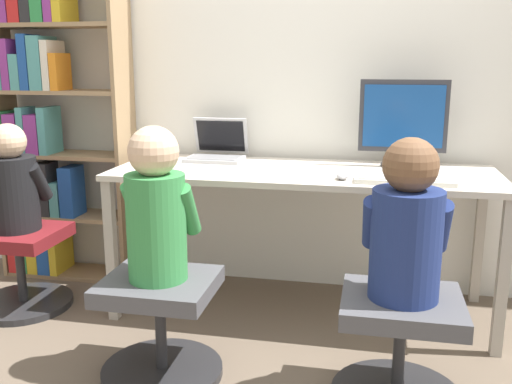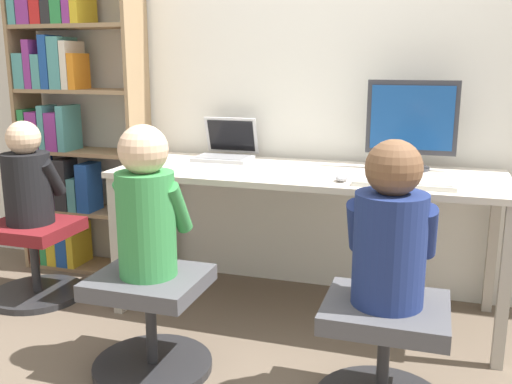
# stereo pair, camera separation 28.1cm
# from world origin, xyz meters

# --- Properties ---
(ground_plane) EXTENTS (14.00, 14.00, 0.00)m
(ground_plane) POSITION_xyz_m (0.00, 0.00, 0.00)
(ground_plane) COLOR brown
(wall_back) EXTENTS (10.00, 0.05, 2.60)m
(wall_back) POSITION_xyz_m (0.00, 0.77, 1.30)
(wall_back) COLOR silver
(wall_back) RESTS_ON ground_plane
(desk) EXTENTS (1.98, 0.70, 0.78)m
(desk) POSITION_xyz_m (0.00, 0.35, 0.70)
(desk) COLOR beige
(desk) RESTS_ON ground_plane
(desktop_monitor) EXTENTS (0.46, 0.21, 0.46)m
(desktop_monitor) POSITION_xyz_m (0.50, 0.56, 1.01)
(desktop_monitor) COLOR #333338
(desktop_monitor) RESTS_ON desk
(laptop) EXTENTS (0.32, 0.29, 0.23)m
(laptop) POSITION_xyz_m (-0.53, 0.57, 0.83)
(laptop) COLOR #B7B7BC
(laptop) RESTS_ON desk
(keyboard) EXTENTS (0.45, 0.16, 0.03)m
(keyboard) POSITION_xyz_m (0.50, 0.13, 0.79)
(keyboard) COLOR silver
(keyboard) RESTS_ON desk
(computer_mouse_by_keyboard) EXTENTS (0.06, 0.10, 0.03)m
(computer_mouse_by_keyboard) POSITION_xyz_m (0.21, 0.16, 0.79)
(computer_mouse_by_keyboard) COLOR #99999E
(computer_mouse_by_keyboard) RESTS_ON desk
(office_chair_left) EXTENTS (0.52, 0.52, 0.45)m
(office_chair_left) POSITION_xyz_m (0.49, -0.43, 0.24)
(office_chair_left) COLOR #262628
(office_chair_left) RESTS_ON ground_plane
(office_chair_right) EXTENTS (0.52, 0.52, 0.45)m
(office_chair_right) POSITION_xyz_m (-0.50, -0.44, 0.24)
(office_chair_right) COLOR #262628
(office_chair_right) RESTS_ON ground_plane
(person_at_monitor) EXTENTS (0.33, 0.29, 0.62)m
(person_at_monitor) POSITION_xyz_m (0.49, -0.43, 0.73)
(person_at_monitor) COLOR navy
(person_at_monitor) RESTS_ON office_chair_left
(person_at_laptop) EXTENTS (0.30, 0.28, 0.64)m
(person_at_laptop) POSITION_xyz_m (-0.50, -0.43, 0.74)
(person_at_laptop) COLOR #388C47
(person_at_laptop) RESTS_ON office_chair_right
(bookshelf) EXTENTS (0.82, 0.27, 1.92)m
(bookshelf) POSITION_xyz_m (-1.59, 0.57, 0.97)
(bookshelf) COLOR #997A56
(bookshelf) RESTS_ON ground_plane
(office_chair_side) EXTENTS (0.52, 0.52, 0.45)m
(office_chair_side) POSITION_xyz_m (-1.51, 0.07, 0.24)
(office_chair_side) COLOR #262628
(office_chair_side) RESTS_ON ground_plane
(person_near_shelf) EXTENTS (0.32, 0.27, 0.57)m
(person_near_shelf) POSITION_xyz_m (-1.51, 0.08, 0.70)
(person_near_shelf) COLOR black
(person_near_shelf) RESTS_ON office_chair_side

